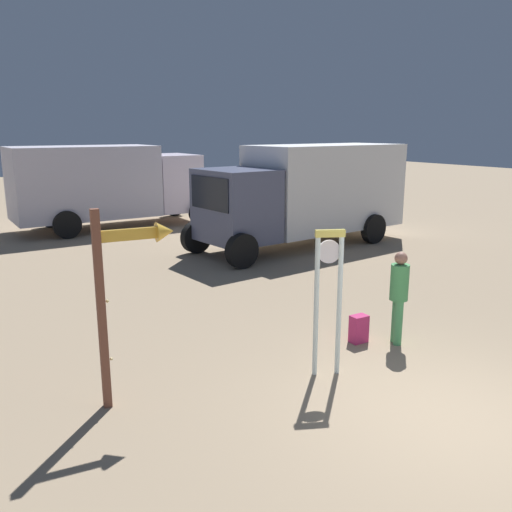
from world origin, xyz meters
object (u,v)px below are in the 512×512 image
at_px(standing_clock, 328,290).
at_px(box_truck_near, 309,191).
at_px(arrow_sign, 125,277).
at_px(person_near_clock, 399,293).
at_px(backpack, 358,329).
at_px(box_truck_far, 105,183).

xyz_separation_m(standing_clock, box_truck_near, (5.12, 7.34, 0.37)).
distance_m(arrow_sign, person_near_clock, 4.46).
relative_size(standing_clock, arrow_sign, 0.83).
bearing_deg(backpack, box_truck_far, 92.34).
relative_size(person_near_clock, box_truck_far, 0.23).
height_order(arrow_sign, box_truck_far, box_truck_far).
xyz_separation_m(arrow_sign, backpack, (3.86, -0.01, -1.45)).
xyz_separation_m(standing_clock, arrow_sign, (-2.66, 0.66, 0.42)).
relative_size(person_near_clock, box_truck_near, 0.22).
relative_size(arrow_sign, box_truck_far, 0.38).
distance_m(person_near_clock, backpack, 0.89).
relative_size(arrow_sign, box_truck_near, 0.35).
height_order(person_near_clock, box_truck_near, box_truck_near).
relative_size(arrow_sign, backpack, 5.48).
height_order(backpack, box_truck_near, box_truck_near).
distance_m(standing_clock, backpack, 1.71).
relative_size(standing_clock, box_truck_far, 0.31).
xyz_separation_m(person_near_clock, backpack, (-0.51, 0.35, -0.63)).
height_order(standing_clock, box_truck_near, box_truck_near).
xyz_separation_m(person_near_clock, box_truck_near, (3.41, 7.04, 0.77)).
bearing_deg(backpack, person_near_clock, -34.68).
xyz_separation_m(standing_clock, person_near_clock, (1.71, 0.30, -0.40)).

